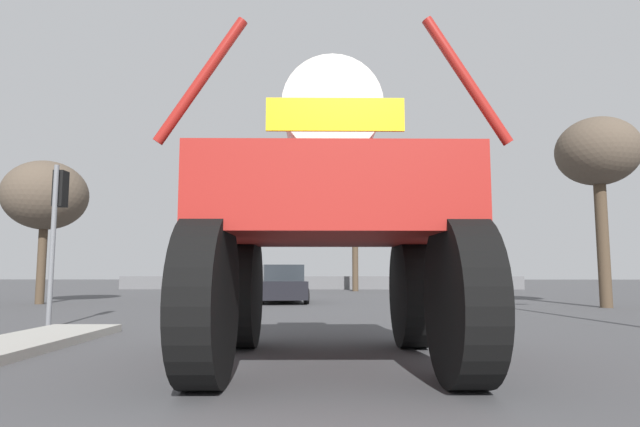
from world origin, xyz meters
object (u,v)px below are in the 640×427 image
(traffic_signal_far_right, at_px, (241,236))
(bare_tree_right, at_px, (598,155))
(sedan_ahead, at_px, (282,285))
(traffic_signal_near_left, at_px, (58,209))
(traffic_signal_near_right, at_px, (469,216))
(traffic_signal_far_left, at_px, (216,247))
(oversize_sprayer, at_px, (330,219))
(bare_tree_far_center, at_px, (355,209))
(bare_tree_left, at_px, (45,196))

(traffic_signal_far_right, relative_size, bare_tree_right, 0.62)
(sedan_ahead, distance_m, traffic_signal_near_left, 10.88)
(traffic_signal_near_right, xyz_separation_m, bare_tree_right, (6.45, 6.75, 2.91))
(traffic_signal_near_right, height_order, traffic_signal_far_left, traffic_signal_near_right)
(oversize_sprayer, height_order, traffic_signal_far_left, oversize_sprayer)
(traffic_signal_near_left, height_order, bare_tree_right, bare_tree_right)
(traffic_signal_near_left, relative_size, traffic_signal_near_right, 1.07)
(oversize_sprayer, xyz_separation_m, traffic_signal_near_right, (3.19, 4.62, 0.52))
(traffic_signal_near_right, bearing_deg, bare_tree_far_center, 93.90)
(traffic_signal_far_left, xyz_separation_m, traffic_signal_far_right, (1.30, -0.01, 0.60))
(traffic_signal_far_left, bearing_deg, traffic_signal_near_left, -92.15)
(sedan_ahead, height_order, traffic_signal_far_right, traffic_signal_far_right)
(bare_tree_right, bearing_deg, sedan_ahead, 165.29)
(bare_tree_left, xyz_separation_m, bare_tree_far_center, (12.87, 13.35, 1.05))
(oversize_sprayer, bearing_deg, sedan_ahead, 6.02)
(traffic_signal_near_left, xyz_separation_m, bare_tree_far_center, (7.95, 21.83, 2.56))
(bare_tree_left, xyz_separation_m, bare_tree_right, (20.81, -1.73, 1.21))
(sedan_ahead, height_order, traffic_signal_near_right, traffic_signal_near_right)
(oversize_sprayer, height_order, sedan_ahead, oversize_sprayer)
(sedan_ahead, height_order, traffic_signal_far_left, traffic_signal_far_left)
(oversize_sprayer, bearing_deg, bare_tree_right, -41.82)
(sedan_ahead, relative_size, traffic_signal_near_right, 1.25)
(traffic_signal_near_left, relative_size, traffic_signal_far_left, 1.10)
(traffic_signal_far_left, bearing_deg, bare_tree_right, -27.24)
(oversize_sprayer, relative_size, bare_tree_right, 0.75)
(oversize_sprayer, height_order, traffic_signal_near_right, oversize_sprayer)
(oversize_sprayer, distance_m, traffic_signal_far_right, 19.78)
(traffic_signal_near_left, height_order, bare_tree_far_center, bare_tree_far_center)
(traffic_signal_near_left, bearing_deg, bare_tree_left, 120.11)
(traffic_signal_far_left, height_order, bare_tree_far_center, bare_tree_far_center)
(bare_tree_far_center, bearing_deg, bare_tree_right, -62.23)
(traffic_signal_far_right, distance_m, bare_tree_far_center, 9.69)
(sedan_ahead, bearing_deg, oversize_sprayer, 178.94)
(oversize_sprayer, xyz_separation_m, bare_tree_right, (9.64, 11.37, 3.42))
(traffic_signal_far_left, xyz_separation_m, bare_tree_left, (-5.47, -6.17, 1.76))
(traffic_signal_near_right, relative_size, bare_tree_left, 0.61)
(traffic_signal_far_left, relative_size, bare_tree_left, 0.60)
(traffic_signal_far_right, bearing_deg, oversize_sprayer, -77.12)
(bare_tree_left, relative_size, bare_tree_far_center, 0.83)
(traffic_signal_near_right, relative_size, bare_tree_far_center, 0.51)
(traffic_signal_near_right, xyz_separation_m, traffic_signal_far_right, (-7.59, 14.63, 0.54))
(oversize_sprayer, xyz_separation_m, traffic_signal_near_left, (-6.25, 4.62, 0.70))
(sedan_ahead, relative_size, traffic_signal_near_left, 1.17)
(traffic_signal_near_left, bearing_deg, traffic_signal_near_right, 0.02)
(sedan_ahead, bearing_deg, bare_tree_far_center, -25.22)
(oversize_sprayer, relative_size, sedan_ahead, 1.18)
(sedan_ahead, bearing_deg, traffic_signal_near_right, -161.08)
(traffic_signal_near_right, bearing_deg, bare_tree_left, 149.43)
(oversize_sprayer, xyz_separation_m, traffic_signal_far_left, (-5.70, 19.26, 0.46))
(traffic_signal_near_left, bearing_deg, sedan_ahead, 66.03)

